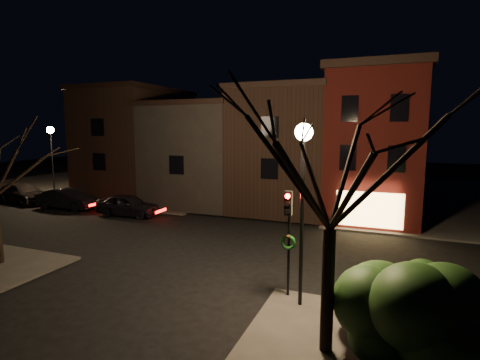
{
  "coord_description": "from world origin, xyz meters",
  "views": [
    {
      "loc": [
        8.86,
        -18.68,
        6.42
      ],
      "look_at": [
        0.31,
        3.04,
        3.2
      ],
      "focal_mm": 28.0,
      "sensor_mm": 36.0,
      "label": 1
    }
  ],
  "objects_px": {
    "street_lamp_near": "(303,165)",
    "bare_tree_right": "(333,139)",
    "evergreen_bush": "(404,309)",
    "parked_car_b": "(67,199)",
    "traffic_signal": "(288,227)",
    "parked_car_c": "(23,193)",
    "parked_car_a": "(128,205)",
    "street_lamp_far": "(51,143)"
  },
  "relations": [
    {
      "from": "street_lamp_near",
      "to": "bare_tree_right",
      "type": "relative_size",
      "value": 0.76
    },
    {
      "from": "street_lamp_near",
      "to": "bare_tree_right",
      "type": "distance_m",
      "value": 2.98
    },
    {
      "from": "parked_car_b",
      "to": "parked_car_c",
      "type": "height_order",
      "value": "parked_car_c"
    },
    {
      "from": "parked_car_a",
      "to": "parked_car_b",
      "type": "xyz_separation_m",
      "value": [
        -6.08,
        0.16,
        0.01
      ]
    },
    {
      "from": "street_lamp_far",
      "to": "parked_car_a",
      "type": "relative_size",
      "value": 1.36
    },
    {
      "from": "street_lamp_near",
      "to": "bare_tree_right",
      "type": "height_order",
      "value": "bare_tree_right"
    },
    {
      "from": "parked_car_b",
      "to": "street_lamp_near",
      "type": "bearing_deg",
      "value": -117.68
    },
    {
      "from": "evergreen_bush",
      "to": "parked_car_a",
      "type": "distance_m",
      "value": 21.62
    },
    {
      "from": "traffic_signal",
      "to": "evergreen_bush",
      "type": "xyz_separation_m",
      "value": [
        3.9,
        -2.49,
        -1.3
      ]
    },
    {
      "from": "traffic_signal",
      "to": "parked_car_b",
      "type": "distance_m",
      "value": 22.51
    },
    {
      "from": "street_lamp_near",
      "to": "parked_car_b",
      "type": "distance_m",
      "value": 23.58
    },
    {
      "from": "evergreen_bush",
      "to": "parked_car_c",
      "type": "relative_size",
      "value": 0.58
    },
    {
      "from": "parked_car_a",
      "to": "traffic_signal",
      "type": "bearing_deg",
      "value": -125.55
    },
    {
      "from": "parked_car_a",
      "to": "parked_car_c",
      "type": "bearing_deg",
      "value": 83.26
    },
    {
      "from": "traffic_signal",
      "to": "street_lamp_near",
      "type": "bearing_deg",
      "value": -39.37
    },
    {
      "from": "traffic_signal",
      "to": "parked_car_c",
      "type": "height_order",
      "value": "traffic_signal"
    },
    {
      "from": "bare_tree_right",
      "to": "parked_car_c",
      "type": "bearing_deg",
      "value": 155.55
    },
    {
      "from": "parked_car_c",
      "to": "traffic_signal",
      "type": "bearing_deg",
      "value": -103.35
    },
    {
      "from": "evergreen_bush",
      "to": "street_lamp_near",
      "type": "bearing_deg",
      "value": 148.78
    },
    {
      "from": "evergreen_bush",
      "to": "street_lamp_far",
      "type": "bearing_deg",
      "value": 153.52
    },
    {
      "from": "parked_car_c",
      "to": "parked_car_b",
      "type": "bearing_deg",
      "value": -88.11
    },
    {
      "from": "parked_car_a",
      "to": "parked_car_b",
      "type": "relative_size",
      "value": 0.96
    },
    {
      "from": "street_lamp_near",
      "to": "evergreen_bush",
      "type": "distance_m",
      "value": 5.33
    },
    {
      "from": "traffic_signal",
      "to": "parked_car_a",
      "type": "relative_size",
      "value": 0.85
    },
    {
      "from": "traffic_signal",
      "to": "bare_tree_right",
      "type": "xyz_separation_m",
      "value": [
        1.9,
        -2.99,
        3.34
      ]
    },
    {
      "from": "traffic_signal",
      "to": "evergreen_bush",
      "type": "relative_size",
      "value": 1.23
    },
    {
      "from": "street_lamp_far",
      "to": "evergreen_bush",
      "type": "relative_size",
      "value": 1.97
    },
    {
      "from": "street_lamp_near",
      "to": "parked_car_c",
      "type": "bearing_deg",
      "value": 159.05
    },
    {
      "from": "street_lamp_near",
      "to": "parked_car_c",
      "type": "relative_size",
      "value": 1.13
    },
    {
      "from": "street_lamp_far",
      "to": "evergreen_bush",
      "type": "height_order",
      "value": "street_lamp_far"
    },
    {
      "from": "traffic_signal",
      "to": "bare_tree_right",
      "type": "height_order",
      "value": "bare_tree_right"
    },
    {
      "from": "bare_tree_right",
      "to": "parked_car_c",
      "type": "xyz_separation_m",
      "value": [
        -27.87,
        12.67,
        -5.32
      ]
    },
    {
      "from": "street_lamp_near",
      "to": "parked_car_c",
      "type": "distance_m",
      "value": 28.78
    },
    {
      "from": "bare_tree_right",
      "to": "parked_car_a",
      "type": "distance_m",
      "value": 20.93
    },
    {
      "from": "street_lamp_near",
      "to": "parked_car_b",
      "type": "height_order",
      "value": "street_lamp_near"
    },
    {
      "from": "parked_car_a",
      "to": "parked_car_b",
      "type": "bearing_deg",
      "value": 85.02
    },
    {
      "from": "parked_car_b",
      "to": "parked_car_c",
      "type": "distance_m",
      "value": 5.53
    },
    {
      "from": "traffic_signal",
      "to": "parked_car_c",
      "type": "distance_m",
      "value": 27.79
    },
    {
      "from": "street_lamp_near",
      "to": "parked_car_b",
      "type": "bearing_deg",
      "value": 155.33
    },
    {
      "from": "street_lamp_near",
      "to": "traffic_signal",
      "type": "distance_m",
      "value": 2.49
    },
    {
      "from": "evergreen_bush",
      "to": "parked_car_b",
      "type": "bearing_deg",
      "value": 154.4
    },
    {
      "from": "street_lamp_far",
      "to": "traffic_signal",
      "type": "xyz_separation_m",
      "value": [
        24.6,
        -11.71,
        -2.37
      ]
    }
  ]
}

